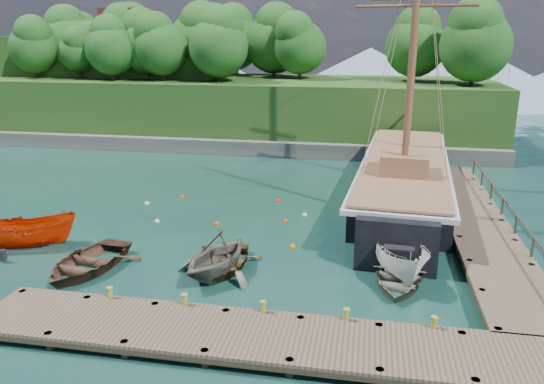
{
  "coord_description": "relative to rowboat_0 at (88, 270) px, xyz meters",
  "views": [
    {
      "loc": [
        5.46,
        -21.99,
        10.37
      ],
      "look_at": [
        0.39,
        5.35,
        2.0
      ],
      "focal_mm": 35.0,
      "sensor_mm": 36.0,
      "label": 1
    }
  ],
  "objects": [
    {
      "name": "bollard_2",
      "position": [
        8.85,
        -3.35,
        0.0
      ],
      "size": [
        0.26,
        0.26,
        0.45
      ],
      "primitive_type": "cylinder",
      "color": "olive",
      "rests_on": "ground"
    },
    {
      "name": "mooring_buoy_1",
      "position": [
        4.14,
        6.76,
        0.0
      ],
      "size": [
        0.35,
        0.35,
        0.35
      ],
      "primitive_type": "sphere",
      "color": "red",
      "rests_on": "ground"
    },
    {
      "name": "headland",
      "position": [
        -6.03,
        33.11,
        5.54
      ],
      "size": [
        51.0,
        19.31,
        12.9
      ],
      "color": "#474744",
      "rests_on": "ground"
    },
    {
      "name": "mooring_buoy_0",
      "position": [
        0.62,
        6.62,
        0.0
      ],
      "size": [
        0.31,
        0.31,
        0.31
      ],
      "primitive_type": "sphere",
      "color": "silver",
      "rests_on": "ground"
    },
    {
      "name": "schooner",
      "position": [
        14.63,
        13.16,
        1.18
      ],
      "size": [
        6.94,
        28.73,
        21.25
      ],
      "rotation": [
        0.0,
        0.0,
        -0.08
      ],
      "color": "black",
      "rests_on": "ground"
    },
    {
      "name": "rowboat_0",
      "position": [
        0.0,
        0.0,
        0.0
      ],
      "size": [
        4.31,
        5.5,
        1.04
      ],
      "primitive_type": "imported",
      "rotation": [
        0.0,
        0.0,
        -0.16
      ],
      "color": "#4C3122",
      "rests_on": "ground"
    },
    {
      "name": "bollard_4",
      "position": [
        14.85,
        -3.35,
        0.0
      ],
      "size": [
        0.26,
        0.26,
        0.45
      ],
      "primitive_type": "cylinder",
      "color": "olive",
      "rests_on": "ground"
    },
    {
      "name": "bollard_0",
      "position": [
        2.85,
        -3.35,
        0.0
      ],
      "size": [
        0.26,
        0.26,
        0.45
      ],
      "primitive_type": "cylinder",
      "color": "olive",
      "rests_on": "ground"
    },
    {
      "name": "mooring_buoy_5",
      "position": [
        6.79,
        11.63,
        0.0
      ],
      "size": [
        0.34,
        0.34,
        0.34
      ],
      "primitive_type": "sphere",
      "color": "red",
      "rests_on": "ground"
    },
    {
      "name": "ground",
      "position": [
        6.85,
        1.75,
        0.0
      ],
      "size": [
        160.0,
        160.0,
        0.0
      ],
      "primitive_type": "plane",
      "color": "#12382E",
      "rests_on": "ground"
    },
    {
      "name": "mooring_buoy_4",
      "position": [
        0.5,
        11.23,
        0.0
      ],
      "size": [
        0.32,
        0.32,
        0.32
      ],
      "primitive_type": "sphere",
      "color": "#DB3400",
      "rests_on": "ground"
    },
    {
      "name": "dock_east",
      "position": [
        18.35,
        8.75,
        0.43
      ],
      "size": [
        3.2,
        24.0,
        1.1
      ],
      "color": "#4A3A2A",
      "rests_on": "ground"
    },
    {
      "name": "motorboat_orange",
      "position": [
        -4.25,
        2.05,
        0.0
      ],
      "size": [
        4.94,
        3.23,
        1.79
      ],
      "primitive_type": "imported",
      "rotation": [
        0.0,
        0.0,
        1.92
      ],
      "color": "red",
      "rests_on": "ground"
    },
    {
      "name": "rowboat_2",
      "position": [
        6.11,
        1.32,
        0.0
      ],
      "size": [
        3.03,
        4.17,
        0.85
      ],
      "primitive_type": "imported",
      "rotation": [
        0.0,
        0.0,
        -0.03
      ],
      "color": "brown",
      "rests_on": "ground"
    },
    {
      "name": "mooring_buoy_2",
      "position": [
        7.87,
        7.89,
        0.0
      ],
      "size": [
        0.31,
        0.31,
        0.31
      ],
      "primitive_type": "sphere",
      "color": "#E83802",
      "rests_on": "ground"
    },
    {
      "name": "distant_ridge",
      "position": [
        11.15,
        71.75,
        4.35
      ],
      "size": [
        117.0,
        40.0,
        10.0
      ],
      "color": "#728CA5",
      "rests_on": "ground"
    },
    {
      "name": "mooring_buoy_7",
      "position": [
        8.82,
        4.27,
        0.0
      ],
      "size": [
        0.35,
        0.35,
        0.35
      ],
      "primitive_type": "sphere",
      "color": "#DF6400",
      "rests_on": "ground"
    },
    {
      "name": "dock_near",
      "position": [
        8.85,
        -4.75,
        0.43
      ],
      "size": [
        20.0,
        3.2,
        1.1
      ],
      "color": "#4A3A2A",
      "rests_on": "ground"
    },
    {
      "name": "rowboat_1",
      "position": [
        5.97,
        0.47,
        0.0
      ],
      "size": [
        4.81,
        5.19,
        2.25
      ],
      "primitive_type": "imported",
      "rotation": [
        0.0,
        0.0,
        -0.31
      ],
      "color": "#635E51",
      "rests_on": "ground"
    },
    {
      "name": "bollard_3",
      "position": [
        11.85,
        -3.35,
        0.0
      ],
      "size": [
        0.26,
        0.26,
        0.45
      ],
      "primitive_type": "cylinder",
      "color": "olive",
      "rests_on": "ground"
    },
    {
      "name": "cabin_boat_white",
      "position": [
        13.85,
        2.2,
        0.0
      ],
      "size": [
        3.26,
        5.59,
        2.03
      ],
      "primitive_type": "imported",
      "rotation": [
        0.0,
        0.0,
        0.26
      ],
      "color": "white",
      "rests_on": "ground"
    },
    {
      "name": "bollard_1",
      "position": [
        5.85,
        -3.35,
        0.0
      ],
      "size": [
        0.26,
        0.26,
        0.45
      ],
      "primitive_type": "cylinder",
      "color": "olive",
      "rests_on": "ground"
    },
    {
      "name": "rowboat_3",
      "position": [
        13.85,
        1.07,
        0.0
      ],
      "size": [
        3.48,
        4.56,
        0.88
      ],
      "primitive_type": "imported",
      "rotation": [
        0.0,
        0.0,
        -0.11
      ],
      "color": "#656052",
      "rests_on": "ground"
    },
    {
      "name": "mooring_buoy_3",
      "position": [
        8.81,
        9.25,
        0.0
      ],
      "size": [
        0.3,
        0.3,
        0.3
      ],
      "primitive_type": "sphere",
      "color": "silver",
      "rests_on": "ground"
    },
    {
      "name": "mooring_buoy_6",
      "position": [
        -1.27,
        9.62,
        0.0
      ],
      "size": [
        0.32,
        0.32,
        0.32
      ],
      "primitive_type": "sphere",
      "color": "silver",
      "rests_on": "ground"
    }
  ]
}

